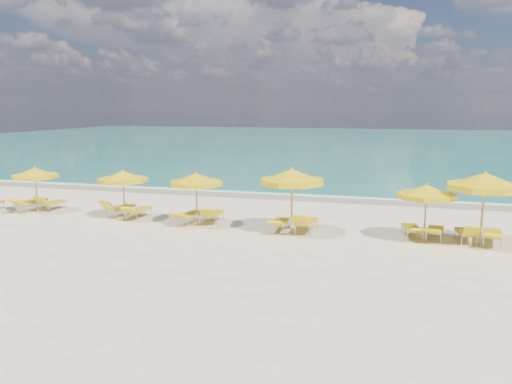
# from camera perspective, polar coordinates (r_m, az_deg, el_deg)

# --- Properties ---
(ground_plane) EXTENTS (120.00, 120.00, 0.00)m
(ground_plane) POSITION_cam_1_polar(r_m,az_deg,el_deg) (19.84, -1.16, -4.13)
(ground_plane) COLOR beige
(ocean) EXTENTS (120.00, 80.00, 0.30)m
(ocean) POSITION_cam_1_polar(r_m,az_deg,el_deg) (66.84, 10.74, 5.54)
(ocean) COLOR #126955
(ocean) RESTS_ON ground
(wet_sand_band) EXTENTS (120.00, 2.60, 0.01)m
(wet_sand_band) POSITION_cam_1_polar(r_m,az_deg,el_deg) (26.85, 3.36, -0.46)
(wet_sand_band) COLOR tan
(wet_sand_band) RESTS_ON ground
(foam_line) EXTENTS (120.00, 1.20, 0.03)m
(foam_line) POSITION_cam_1_polar(r_m,az_deg,el_deg) (27.63, 3.71, -0.17)
(foam_line) COLOR white
(foam_line) RESTS_ON ground
(whitecap_near) EXTENTS (14.00, 0.36, 0.05)m
(whitecap_near) POSITION_cam_1_polar(r_m,az_deg,el_deg) (37.57, -2.52, 2.50)
(whitecap_near) COLOR white
(whitecap_near) RESTS_ON ground
(whitecap_far) EXTENTS (18.00, 0.30, 0.05)m
(whitecap_far) POSITION_cam_1_polar(r_m,az_deg,el_deg) (42.78, 18.71, 2.88)
(whitecap_far) COLOR white
(whitecap_far) RESTS_ON ground
(umbrella_1) EXTENTS (2.56, 2.56, 2.09)m
(umbrella_1) POSITION_cam_1_polar(r_m,az_deg,el_deg) (24.60, -23.94, 1.96)
(umbrella_1) COLOR tan
(umbrella_1) RESTS_ON ground
(umbrella_2) EXTENTS (2.56, 2.56, 2.13)m
(umbrella_2) POSITION_cam_1_polar(r_m,az_deg,el_deg) (21.83, -14.96, 1.69)
(umbrella_2) COLOR tan
(umbrella_2) RESTS_ON ground
(umbrella_3) EXTENTS (2.40, 2.40, 2.19)m
(umbrella_3) POSITION_cam_1_polar(r_m,az_deg,el_deg) (20.08, -6.86, 1.41)
(umbrella_3) COLOR tan
(umbrella_3) RESTS_ON ground
(umbrella_4) EXTENTS (2.93, 2.93, 2.52)m
(umbrella_4) POSITION_cam_1_polar(r_m,az_deg,el_deg) (18.68, 4.14, 1.70)
(umbrella_4) COLOR tan
(umbrella_4) RESTS_ON ground
(umbrella_5) EXTENTS (2.33, 2.33, 2.11)m
(umbrella_5) POSITION_cam_1_polar(r_m,az_deg,el_deg) (18.49, 18.91, -0.00)
(umbrella_5) COLOR tan
(umbrella_5) RESTS_ON ground
(umbrella_6) EXTENTS (3.26, 3.26, 2.61)m
(umbrella_6) POSITION_cam_1_polar(r_m,az_deg,el_deg) (18.65, 24.69, 1.04)
(umbrella_6) COLOR tan
(umbrella_6) RESTS_ON ground
(lounger_1_left) EXTENTS (0.70, 2.01, 0.77)m
(lounger_1_left) POSITION_cam_1_polar(r_m,az_deg,el_deg) (25.35, -24.31, -1.39)
(lounger_1_left) COLOR #A5A8AD
(lounger_1_left) RESTS_ON ground
(lounger_1_right) EXTENTS (0.66, 1.62, 0.78)m
(lounger_1_right) POSITION_cam_1_polar(r_m,az_deg,el_deg) (25.06, -22.17, -1.45)
(lounger_1_right) COLOR #A5A8AD
(lounger_1_right) RESTS_ON ground
(lounger_2_left) EXTENTS (0.91, 1.82, 0.85)m
(lounger_2_left) POSITION_cam_1_polar(r_m,az_deg,el_deg) (22.78, -15.27, -2.08)
(lounger_2_left) COLOR #A5A8AD
(lounger_2_left) RESTS_ON ground
(lounger_2_right) EXTENTS (0.63, 1.76, 0.72)m
(lounger_2_right) POSITION_cam_1_polar(r_m,az_deg,el_deg) (22.08, -13.31, -2.40)
(lounger_2_right) COLOR #A5A8AD
(lounger_2_right) RESTS_ON ground
(lounger_3_left) EXTENTS (0.89, 1.97, 0.72)m
(lounger_3_left) POSITION_cam_1_polar(r_m,az_deg,el_deg) (20.70, -7.55, -2.99)
(lounger_3_left) COLOR #A5A8AD
(lounger_3_left) RESTS_ON ground
(lounger_3_right) EXTENTS (0.77, 1.85, 0.82)m
(lounger_3_right) POSITION_cam_1_polar(r_m,az_deg,el_deg) (20.75, -4.92, -2.91)
(lounger_3_right) COLOR #A5A8AD
(lounger_3_right) RESTS_ON ground
(lounger_4_left) EXTENTS (0.63, 1.78, 0.65)m
(lounger_4_left) POSITION_cam_1_polar(r_m,az_deg,el_deg) (19.33, 2.73, -3.88)
(lounger_4_left) COLOR #A5A8AD
(lounger_4_left) RESTS_ON ground
(lounger_4_right) EXTENTS (0.76, 1.90, 0.90)m
(lounger_4_right) POSITION_cam_1_polar(r_m,az_deg,el_deg) (19.23, 5.78, -3.91)
(lounger_4_right) COLOR #A5A8AD
(lounger_4_right) RESTS_ON ground
(lounger_5_left) EXTENTS (0.84, 1.80, 0.62)m
(lounger_5_left) POSITION_cam_1_polar(r_m,az_deg,el_deg) (19.26, 17.36, -4.39)
(lounger_5_left) COLOR #A5A8AD
(lounger_5_left) RESTS_ON ground
(lounger_5_right) EXTENTS (0.80, 1.78, 0.64)m
(lounger_5_right) POSITION_cam_1_polar(r_m,az_deg,el_deg) (19.23, 19.74, -4.55)
(lounger_5_right) COLOR #A5A8AD
(lounger_5_right) RESTS_ON ground
(lounger_6_left) EXTENTS (0.69, 1.63, 0.80)m
(lounger_6_left) POSITION_cam_1_polar(r_m,az_deg,el_deg) (19.31, 22.85, -4.68)
(lounger_6_left) COLOR #A5A8AD
(lounger_6_left) RESTS_ON ground
(lounger_6_right) EXTENTS (0.90, 1.98, 0.68)m
(lounger_6_right) POSITION_cam_1_polar(r_m,az_deg,el_deg) (19.29, 25.37, -4.82)
(lounger_6_right) COLOR #A5A8AD
(lounger_6_right) RESTS_ON ground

